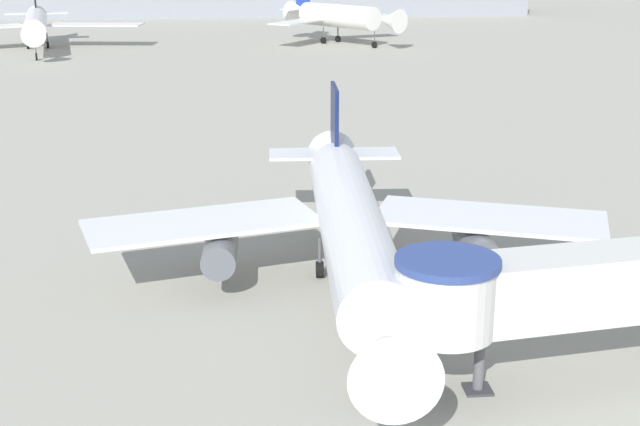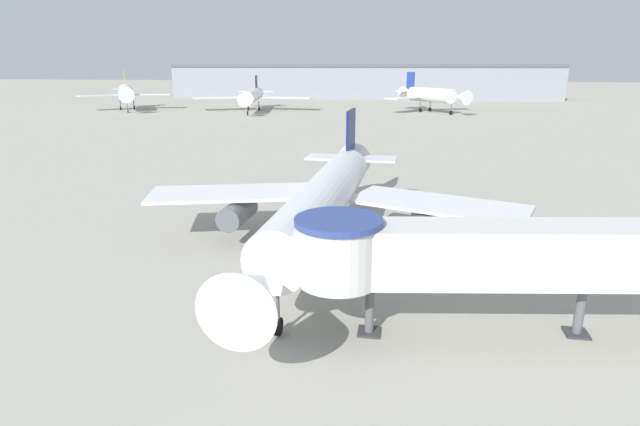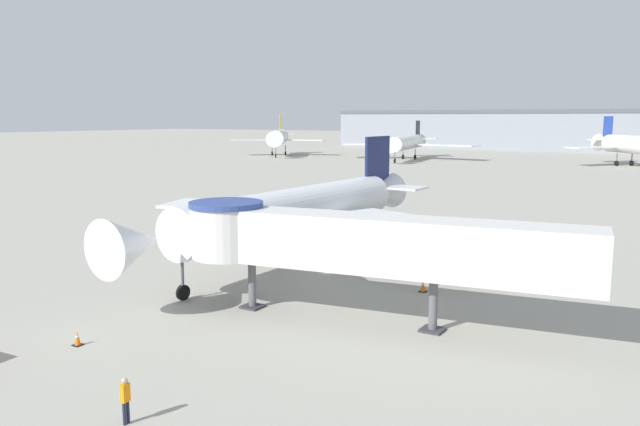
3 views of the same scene
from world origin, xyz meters
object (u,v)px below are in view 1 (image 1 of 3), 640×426
(main_airplane, at_px, (350,223))
(traffic_cone_starboard_wing, at_px, (573,301))
(jet_bridge, at_px, (613,282))
(background_jet_black_tail, at_px, (36,24))
(background_jet_blue_tail, at_px, (337,16))

(main_airplane, distance_m, traffic_cone_starboard_wing, 11.73)
(jet_bridge, distance_m, background_jet_black_tail, 126.63)
(jet_bridge, bearing_deg, background_jet_black_tail, 103.20)
(traffic_cone_starboard_wing, distance_m, background_jet_blue_tail, 115.37)
(main_airplane, height_order, traffic_cone_starboard_wing, main_airplane)
(main_airplane, xyz_separation_m, background_jet_black_tail, (-37.87, 107.31, 0.50))
(background_jet_black_tail, xyz_separation_m, background_jet_blue_tail, (49.60, 4.87, 0.46))
(jet_bridge, distance_m, traffic_cone_starboard_wing, 8.10)
(background_jet_black_tail, distance_m, background_jet_blue_tail, 49.84)
(main_airplane, height_order, background_jet_blue_tail, background_jet_blue_tail)
(jet_bridge, relative_size, background_jet_blue_tail, 0.92)
(main_airplane, relative_size, background_jet_black_tail, 0.91)
(traffic_cone_starboard_wing, relative_size, background_jet_black_tail, 0.02)
(main_airplane, xyz_separation_m, background_jet_blue_tail, (11.73, 112.18, 0.96))
(main_airplane, distance_m, background_jet_blue_tail, 112.80)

